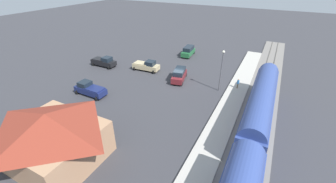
% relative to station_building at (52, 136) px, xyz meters
% --- Properties ---
extents(ground_plane, '(200.00, 200.00, 0.00)m').
position_rel_station_building_xyz_m(ground_plane, '(-4.00, -22.00, -3.00)').
color(ground_plane, '#38383D').
extents(railway_track, '(4.80, 70.00, 0.30)m').
position_rel_station_building_xyz_m(railway_track, '(-18.00, -22.00, -2.91)').
color(railway_track, slate).
rests_on(railway_track, ground).
extents(platform, '(3.20, 46.00, 0.30)m').
position_rel_station_building_xyz_m(platform, '(-14.00, -22.00, -2.85)').
color(platform, '#B7B2A8').
rests_on(platform, ground).
extents(station_building, '(9.98, 8.66, 5.77)m').
position_rel_station_building_xyz_m(station_building, '(0.00, 0.00, 0.00)').
color(station_building, tan).
rests_on(station_building, ground).
extents(pedestrian_on_platform, '(0.36, 0.36, 1.71)m').
position_rel_station_building_xyz_m(pedestrian_on_platform, '(-13.90, -24.24, -1.72)').
color(pedestrian_on_platform, brown).
rests_on(pedestrian_on_platform, platform).
extents(pickup_black, '(5.41, 2.50, 2.14)m').
position_rel_station_building_xyz_m(pickup_black, '(13.23, -21.88, -1.98)').
color(pickup_black, black).
rests_on(pickup_black, ground).
extents(suv_green, '(2.28, 5.02, 2.22)m').
position_rel_station_building_xyz_m(suv_green, '(-0.10, -35.93, -1.85)').
color(suv_green, '#236638').
rests_on(suv_green, ground).
extents(suv_maroon, '(2.94, 5.20, 2.22)m').
position_rel_station_building_xyz_m(suv_maroon, '(-3.70, -22.94, -1.85)').
color(suv_maroon, maroon).
rests_on(suv_maroon, ground).
extents(pickup_tan, '(5.52, 2.78, 2.14)m').
position_rel_station_building_xyz_m(pickup_tan, '(4.08, -24.07, -1.98)').
color(pickup_tan, '#C6B284').
rests_on(pickup_tan, ground).
extents(pickup_navy, '(5.43, 2.54, 2.14)m').
position_rel_station_building_xyz_m(pickup_navy, '(6.96, -11.62, -1.98)').
color(pickup_navy, navy).
rests_on(pickup_navy, ground).
extents(light_pole_near_platform, '(0.44, 0.44, 7.00)m').
position_rel_station_building_xyz_m(light_pole_near_platform, '(-11.20, -22.50, 1.46)').
color(light_pole_near_platform, '#515156').
rests_on(light_pole_near_platform, ground).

